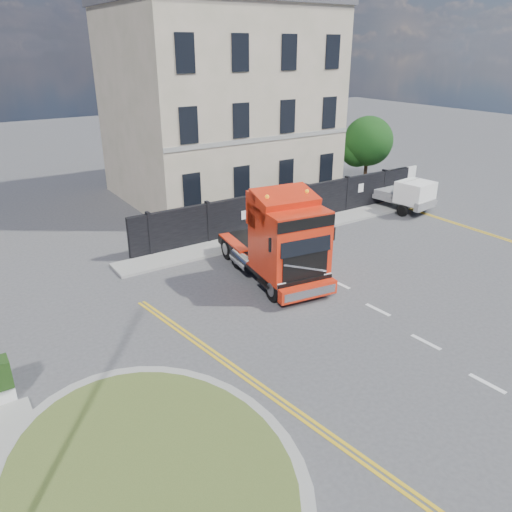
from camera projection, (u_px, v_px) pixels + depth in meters
ground at (308, 328)px, 17.07m from camera, size 120.00×120.00×0.00m
traffic_island at (149, 473)px, 11.19m from camera, size 6.80×6.80×0.17m
hoarding_fence at (299, 205)px, 26.92m from camera, size 18.80×0.25×2.00m
georgian_building at (219, 101)px, 30.55m from camera, size 12.30×10.30×12.80m
tree at (365, 143)px, 32.47m from camera, size 3.20×3.20×4.80m
pavement_far at (300, 228)px, 26.32m from camera, size 20.00×1.60×0.12m
truck at (282, 243)px, 19.79m from camera, size 3.18×6.58×3.79m
flatbed_pickup at (407, 194)px, 28.76m from camera, size 2.30×4.67×1.87m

